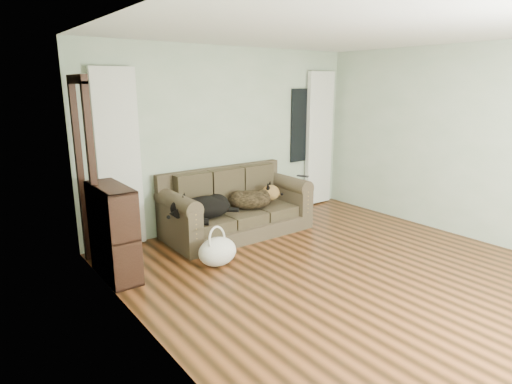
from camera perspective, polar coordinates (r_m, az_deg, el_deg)
floor at (r=4.93m, az=13.09°, el=-11.03°), size 5.00×5.00×0.00m
ceiling at (r=4.50m, az=15.05°, el=20.50°), size 5.00×5.00×0.00m
wall_back at (r=6.40m, az=-3.62°, el=7.26°), size 4.50×0.04×2.60m
wall_left at (r=3.17m, az=-12.89°, el=-0.23°), size 0.04×5.00×2.60m
wall_right at (r=6.43m, az=26.95°, el=5.79°), size 0.04×5.00×2.60m
curtain_left at (r=5.61m, az=-17.86°, el=4.07°), size 0.55×0.08×2.25m
curtain_right at (r=7.49m, az=8.42°, el=6.99°), size 0.55×0.08×2.25m
window_pane at (r=7.26m, az=6.23°, el=8.82°), size 0.50×0.03×1.20m
door_casing at (r=5.13m, az=-21.66°, el=1.73°), size 0.07×0.60×2.10m
sofa at (r=6.02m, az=-2.51°, el=-1.44°), size 2.04×0.88×0.83m
dog_black_lab at (r=5.66m, az=-7.10°, el=-2.24°), size 0.78×0.61×0.30m
dog_shepherd at (r=6.08m, az=-0.55°, el=-0.87°), size 0.79×0.72×0.28m
tv_remote at (r=6.45m, az=6.25°, el=2.13°), size 0.12×0.19×0.02m
tote_bag at (r=5.06m, az=-5.16°, el=-8.03°), size 0.49×0.40×0.34m
bookshelf at (r=4.91m, az=-18.47°, el=-5.23°), size 0.31×0.82×1.03m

